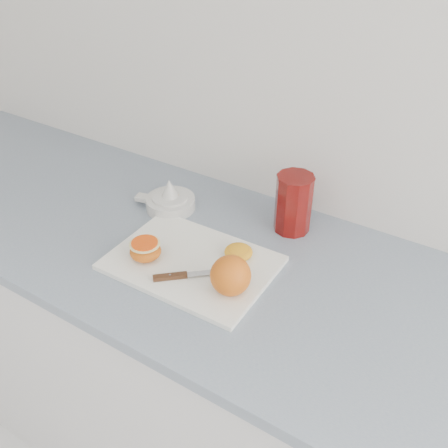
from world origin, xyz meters
name	(u,v)px	position (x,y,z in m)	size (l,w,h in m)	color
counter	(229,383)	(0.12, 1.70, 0.45)	(2.42, 0.64, 0.89)	white
cutting_board	(192,263)	(0.05, 1.64, 0.90)	(0.36, 0.26, 0.01)	white
whole_orange	(231,276)	(0.18, 1.60, 0.94)	(0.09, 0.09, 0.09)	orange
half_orange	(145,250)	(-0.04, 1.59, 0.92)	(0.07, 0.07, 0.04)	orange
squeezed_shell	(238,252)	(0.13, 1.71, 0.92)	(0.06, 0.06, 0.03)	orange
paring_knife	(177,276)	(0.06, 1.58, 0.91)	(0.14, 0.13, 0.01)	#4E321E
citrus_juicer	(170,201)	(-0.14, 1.80, 0.91)	(0.17, 0.13, 0.09)	white
red_tumbler	(293,205)	(0.18, 1.89, 0.96)	(0.09, 0.09, 0.15)	maroon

